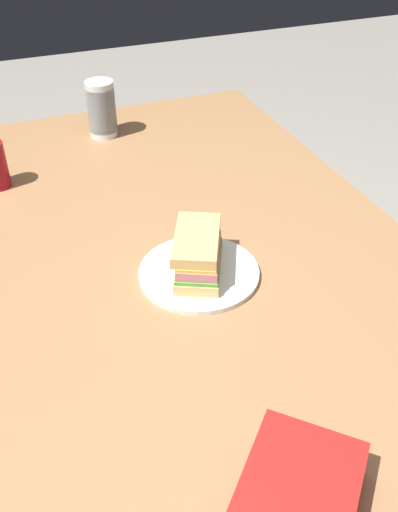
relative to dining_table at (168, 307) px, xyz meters
The scene contains 6 objects.
ground_plane 0.69m from the dining_table, ahead, with size 8.00×8.00×0.00m, color gray.
dining_table is the anchor object (origin of this frame).
paper_plate 0.11m from the dining_table, 94.56° to the right, with size 0.25×0.25×0.01m, color white.
sandwich 0.14m from the dining_table, 91.12° to the right, with size 0.21×0.16×0.08m.
chip_bag 0.56m from the dining_table, behind, with size 0.23×0.15×0.07m, color red.
plastic_cup_stack 0.75m from the dining_table, ahead, with size 0.08×0.08×0.17m.
Camera 1 is at (-0.86, 0.27, 1.51)m, focal length 39.73 mm.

